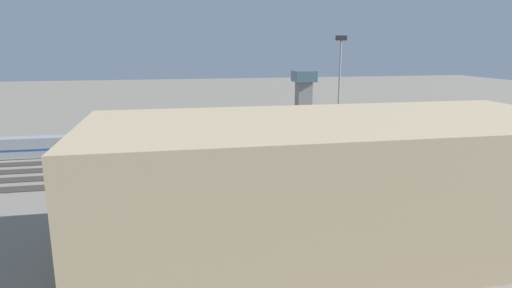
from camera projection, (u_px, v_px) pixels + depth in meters
ground_plane at (215, 152)px, 86.68m from camera, size 400.00×400.00×0.00m
track_bed_0 at (207, 135)px, 103.41m from camera, size 140.00×2.80×0.12m
track_bed_1 at (209, 139)px, 98.62m from camera, size 140.00×2.80×0.12m
track_bed_2 at (212, 144)px, 93.84m from camera, size 140.00×2.80×0.12m
track_bed_3 at (214, 149)px, 89.06m from camera, size 140.00×2.80×0.12m
track_bed_4 at (217, 155)px, 84.28m from camera, size 140.00×2.80×0.12m
track_bed_5 at (220, 161)px, 79.50m from camera, size 140.00×2.80×0.12m
track_bed_6 at (223, 169)px, 74.72m from camera, size 140.00×2.80×0.12m
track_bed_7 at (227, 177)px, 69.93m from camera, size 140.00×2.80×0.12m
train_on_track_6 at (411, 148)px, 81.02m from camera, size 10.00×3.00×5.00m
train_on_track_5 at (275, 148)px, 81.03m from camera, size 10.00×3.00×5.00m
train_on_track_3 at (192, 140)px, 87.79m from camera, size 139.00×3.06×4.40m
train_on_track_7 at (496, 150)px, 78.95m from camera, size 10.00×3.00×5.00m
light_mast_0 at (340, 68)px, 110.00m from camera, size 2.80×0.70×23.21m
maintenance_shed at (336, 184)px, 44.70m from camera, size 49.76×21.01×13.61m
control_tower at (304, 92)px, 122.64m from camera, size 6.00×6.00×13.89m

